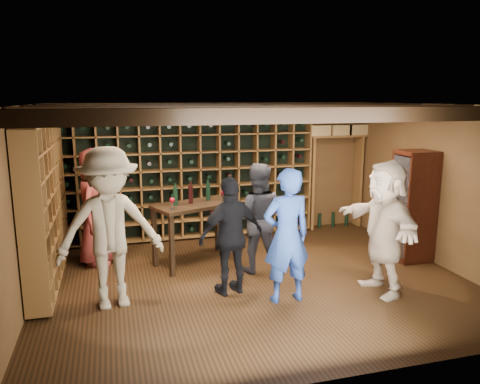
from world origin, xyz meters
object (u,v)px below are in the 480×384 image
object	(u,v)px
man_grey_suit	(257,218)
guest_woman_black	(231,236)
guest_red_floral	(96,207)
man_blue_shirt	(287,236)
guest_khaki	(110,229)
display_cabinet	(413,208)
guest_beige	(384,227)
tasting_table	(196,211)

from	to	relation	value
man_grey_suit	guest_woman_black	xyz separation A→B (m)	(-0.57, -0.68, -0.03)
man_grey_suit	guest_red_floral	bearing A→B (deg)	-6.30
man_blue_shirt	guest_khaki	size ratio (longest dim) A/B	0.86
display_cabinet	guest_beige	bearing A→B (deg)	-139.13
guest_khaki	man_grey_suit	bearing A→B (deg)	8.56
guest_woman_black	man_blue_shirt	bearing A→B (deg)	131.87
guest_khaki	guest_beige	bearing A→B (deg)	-17.35
guest_red_floral	guest_woman_black	bearing A→B (deg)	-113.19
guest_khaki	tasting_table	world-z (taller)	guest_khaki
man_grey_suit	guest_khaki	world-z (taller)	guest_khaki
man_blue_shirt	guest_beige	distance (m)	1.36
guest_khaki	man_blue_shirt	bearing A→B (deg)	-20.38
guest_khaki	tasting_table	xyz separation A→B (m)	(1.29, 1.24, -0.16)
guest_beige	tasting_table	distance (m)	2.84
man_blue_shirt	guest_beige	world-z (taller)	guest_beige
man_blue_shirt	guest_khaki	xyz separation A→B (m)	(-2.16, 0.44, 0.14)
man_blue_shirt	guest_red_floral	xyz separation A→B (m)	(-2.36, 2.11, 0.05)
man_grey_suit	guest_woman_black	size ratio (longest dim) A/B	1.04
display_cabinet	guest_woman_black	world-z (taller)	display_cabinet
display_cabinet	man_blue_shirt	world-z (taller)	display_cabinet
guest_khaki	tasting_table	bearing A→B (deg)	34.98
guest_red_floral	guest_woman_black	distance (m)	2.43
guest_khaki	guest_woman_black	bearing A→B (deg)	-9.56
guest_red_floral	tasting_table	distance (m)	1.56
guest_khaki	guest_beige	size ratio (longest dim) A/B	1.12
man_grey_suit	guest_red_floral	size ratio (longest dim) A/B	0.90
display_cabinet	tasting_table	distance (m)	3.47
guest_red_floral	guest_khaki	xyz separation A→B (m)	(0.20, -1.67, 0.09)
display_cabinet	man_grey_suit	bearing A→B (deg)	176.06
man_blue_shirt	tasting_table	world-z (taller)	man_blue_shirt
man_blue_shirt	guest_beige	bearing A→B (deg)	173.45
guest_woman_black	guest_beige	world-z (taller)	guest_beige
guest_red_floral	guest_woman_black	xyz separation A→B (m)	(1.75, -1.69, -0.13)
man_grey_suit	guest_woman_black	bearing A→B (deg)	67.29
guest_red_floral	guest_khaki	bearing A→B (deg)	-152.23
man_grey_suit	guest_beige	size ratio (longest dim) A/B	0.92
guest_woman_black	guest_beige	distance (m)	2.04
display_cabinet	guest_red_floral	distance (m)	5.03
man_blue_shirt	display_cabinet	bearing A→B (deg)	-162.84
man_blue_shirt	man_grey_suit	world-z (taller)	man_blue_shirt
man_grey_suit	guest_khaki	distance (m)	2.22
man_blue_shirt	guest_red_floral	bearing A→B (deg)	-44.80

